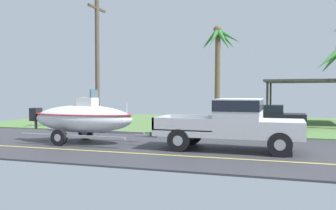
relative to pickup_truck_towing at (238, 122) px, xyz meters
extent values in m
cube|color=#38383D|center=(0.60, 0.07, -1.06)|extent=(36.00, 8.00, 0.06)
cube|color=#567F42|center=(0.60, 11.07, -1.04)|extent=(36.00, 14.00, 0.11)
cube|color=#DBCC4C|center=(0.60, -1.73, -1.03)|extent=(34.20, 0.12, 0.01)
cube|color=silver|center=(-0.33, 0.00, -0.40)|extent=(5.20, 2.04, 0.22)
cube|color=silver|center=(1.54, 0.00, -0.10)|extent=(1.46, 2.04, 0.38)
cube|color=silver|center=(0.04, 0.00, 0.27)|extent=(1.56, 2.04, 1.12)
cube|color=black|center=(0.04, 0.00, 0.60)|extent=(1.58, 2.06, 0.38)
cube|color=gray|center=(-1.84, 0.00, -0.27)|extent=(2.18, 2.04, 0.04)
cube|color=silver|center=(-1.84, 0.98, -0.07)|extent=(2.18, 0.08, 0.45)
cube|color=silver|center=(-1.84, -0.98, -0.07)|extent=(2.18, 0.08, 0.45)
cube|color=silver|center=(-2.89, 0.00, -0.07)|extent=(0.08, 2.04, 0.45)
cube|color=#333338|center=(-2.99, 0.00, -0.46)|extent=(0.12, 1.84, 0.16)
sphere|color=#B2B2B7|center=(-3.11, 0.00, -0.41)|extent=(0.10, 0.10, 0.10)
cylinder|color=black|center=(1.47, 0.91, -0.63)|extent=(0.80, 0.28, 0.80)
cylinder|color=#9E9EA3|center=(1.47, 0.91, -0.63)|extent=(0.36, 0.29, 0.36)
cylinder|color=black|center=(1.47, -0.91, -0.63)|extent=(0.80, 0.28, 0.80)
cylinder|color=#9E9EA3|center=(1.47, -0.91, -0.63)|extent=(0.36, 0.29, 0.36)
cylinder|color=black|center=(-1.95, 0.91, -0.63)|extent=(0.80, 0.28, 0.80)
cylinder|color=#9E9EA3|center=(-1.95, 0.91, -0.63)|extent=(0.36, 0.29, 0.36)
cylinder|color=black|center=(-1.95, -0.91, -0.63)|extent=(0.80, 0.28, 0.80)
cylinder|color=#9E9EA3|center=(-1.95, -0.91, -0.63)|extent=(0.36, 0.29, 0.36)
cube|color=gray|center=(-3.56, 0.00, -0.65)|extent=(0.90, 0.10, 0.08)
cube|color=gray|center=(-6.35, 0.94, -0.65)|extent=(4.69, 0.12, 0.10)
cube|color=gray|center=(-6.35, -0.94, -0.65)|extent=(4.69, 0.12, 0.10)
cylinder|color=black|center=(-6.82, 1.00, -0.71)|extent=(0.64, 0.22, 0.64)
cylinder|color=#9E9EA3|center=(-6.82, 1.00, -0.71)|extent=(0.29, 0.23, 0.29)
cylinder|color=black|center=(-6.82, -1.00, -0.71)|extent=(0.64, 0.22, 0.64)
cylinder|color=#9E9EA3|center=(-6.82, -1.00, -0.71)|extent=(0.29, 0.23, 0.29)
ellipsoid|color=silver|center=(-6.35, 0.00, -0.04)|extent=(4.41, 1.71, 1.13)
ellipsoid|color=#B22626|center=(-6.35, 0.00, 0.16)|extent=(4.50, 1.74, 0.12)
cube|color=silver|center=(-6.13, 0.00, 0.51)|extent=(0.70, 0.60, 0.65)
cube|color=slate|center=(-5.83, 0.00, 0.99)|extent=(0.06, 0.56, 0.36)
cube|color=black|center=(-8.68, 0.00, 0.10)|extent=(0.36, 0.44, 0.56)
cylinder|color=#4C4C51|center=(-8.68, 0.00, -0.21)|extent=(0.12, 0.12, 0.62)
cylinder|color=silver|center=(-4.37, 0.00, 0.44)|extent=(0.04, 0.04, 0.50)
cube|color=black|center=(0.44, 8.45, -0.50)|extent=(4.48, 1.76, 0.70)
cube|color=black|center=(0.22, 8.45, 0.10)|extent=(2.51, 1.62, 0.50)
cylinder|color=black|center=(1.97, 9.24, -0.70)|extent=(0.66, 0.22, 0.66)
cylinder|color=#9E9EA3|center=(1.97, 9.24, -0.70)|extent=(0.30, 0.23, 0.30)
cylinder|color=black|center=(1.97, 7.66, -0.70)|extent=(0.66, 0.22, 0.66)
cylinder|color=#9E9EA3|center=(1.97, 7.66, -0.70)|extent=(0.30, 0.23, 0.30)
cylinder|color=black|center=(-1.08, 9.24, -0.70)|extent=(0.66, 0.22, 0.66)
cylinder|color=#9E9EA3|center=(-1.08, 9.24, -0.70)|extent=(0.30, 0.23, 0.30)
cylinder|color=black|center=(-1.08, 7.66, -0.70)|extent=(0.66, 0.22, 0.66)
cylinder|color=#9E9EA3|center=(-1.08, 7.66, -0.70)|extent=(0.30, 0.23, 0.30)
cylinder|color=#4C4238|center=(0.50, 14.64, 0.34)|extent=(0.14, 0.14, 2.74)
cylinder|color=#4C4238|center=(0.50, 10.16, 0.34)|extent=(0.14, 0.14, 2.74)
cube|color=#4C4742|center=(3.45, 12.40, 1.78)|extent=(6.42, 4.98, 0.14)
cone|color=#387A38|center=(4.04, 9.41, 2.86)|extent=(1.32, 1.09, 1.45)
cone|color=#387A38|center=(4.02, 9.15, 2.83)|extent=(1.31, 0.59, 1.50)
cone|color=#387A38|center=(3.80, 8.47, 2.88)|extent=(1.79, 1.64, 1.50)
cylinder|color=brown|center=(-3.08, 12.66, 2.23)|extent=(0.37, 0.63, 6.53)
cone|color=#387A38|center=(-2.28, 12.67, 5.00)|extent=(1.81, 0.40, 1.31)
cone|color=#387A38|center=(-2.58, 13.31, 4.89)|extent=(1.43, 1.70, 1.49)
cone|color=#387A38|center=(-3.24, 13.19, 4.90)|extent=(0.80, 1.47, 1.46)
cone|color=#387A38|center=(-3.72, 13.14, 4.95)|extent=(1.57, 1.29, 1.31)
cone|color=#387A38|center=(-3.58, 12.50, 4.80)|extent=(1.30, 0.66, 1.54)
cone|color=#387A38|center=(-3.24, 12.00, 4.83)|extent=(0.77, 1.69, 1.60)
cone|color=#387A38|center=(-2.58, 12.24, 4.72)|extent=(1.53, 1.40, 1.82)
sphere|color=brown|center=(-3.08, 12.66, 5.48)|extent=(0.60, 0.60, 0.60)
cylinder|color=brown|center=(-8.17, 4.53, 2.58)|extent=(0.24, 0.24, 7.23)
cube|color=brown|center=(-8.17, 4.53, 5.60)|extent=(0.10, 1.80, 0.12)
camera|label=1|loc=(1.69, -13.28, 1.07)|focal=39.22mm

